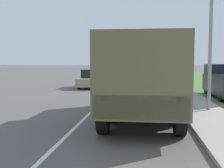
{
  "coord_description": "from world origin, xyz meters",
  "views": [
    {
      "loc": [
        2.15,
        0.25,
        2.1
      ],
      "look_at": [
        0.83,
        11.75,
        1.14
      ],
      "focal_mm": 45.0,
      "sensor_mm": 36.0,
      "label": 1
    }
  ],
  "objects_px": {
    "lamp_post": "(206,6)",
    "car_second_ahead": "(139,73)",
    "military_truck": "(142,75)",
    "car_nearest_ahead": "(93,79)",
    "car_third_ahead": "(140,70)"
  },
  "relations": [
    {
      "from": "car_second_ahead",
      "to": "lamp_post",
      "type": "height_order",
      "value": "lamp_post"
    },
    {
      "from": "car_nearest_ahead",
      "to": "car_third_ahead",
      "type": "distance_m",
      "value": 20.83
    },
    {
      "from": "military_truck",
      "to": "car_second_ahead",
      "type": "distance_m",
      "value": 22.82
    },
    {
      "from": "car_third_ahead",
      "to": "lamp_post",
      "type": "height_order",
      "value": "lamp_post"
    },
    {
      "from": "military_truck",
      "to": "car_nearest_ahead",
      "type": "distance_m",
      "value": 12.66
    },
    {
      "from": "car_second_ahead",
      "to": "military_truck",
      "type": "bearing_deg",
      "value": -88.59
    },
    {
      "from": "car_second_ahead",
      "to": "car_nearest_ahead",
      "type": "bearing_deg",
      "value": -107.42
    },
    {
      "from": "lamp_post",
      "to": "car_second_ahead",
      "type": "bearing_deg",
      "value": 98.14
    },
    {
      "from": "car_nearest_ahead",
      "to": "car_second_ahead",
      "type": "relative_size",
      "value": 1.17
    },
    {
      "from": "car_nearest_ahead",
      "to": "lamp_post",
      "type": "relative_size",
      "value": 0.68
    },
    {
      "from": "military_truck",
      "to": "car_second_ahead",
      "type": "bearing_deg",
      "value": 91.41
    },
    {
      "from": "car_nearest_ahead",
      "to": "lamp_post",
      "type": "distance_m",
      "value": 12.71
    },
    {
      "from": "car_second_ahead",
      "to": "car_third_ahead",
      "type": "xyz_separation_m",
      "value": [
        0.07,
        9.73,
        -0.06
      ]
    },
    {
      "from": "car_nearest_ahead",
      "to": "car_second_ahead",
      "type": "xyz_separation_m",
      "value": [
        3.39,
        10.81,
        0.07
      ]
    },
    {
      "from": "military_truck",
      "to": "car_third_ahead",
      "type": "bearing_deg",
      "value": 90.87
    }
  ]
}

